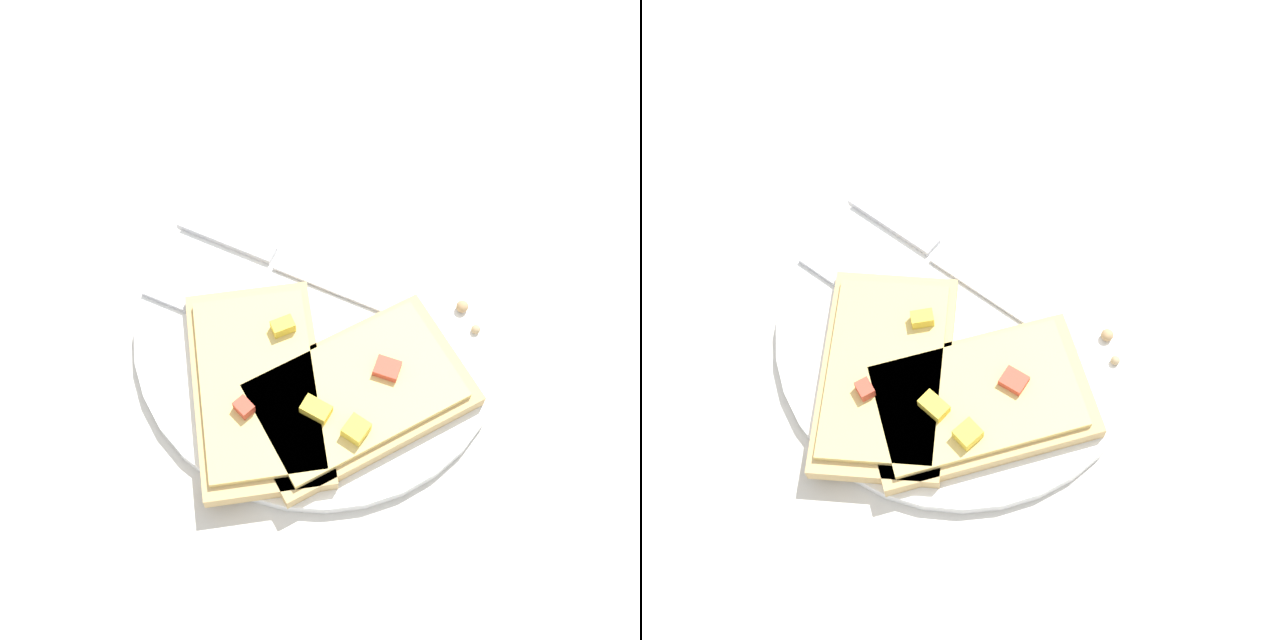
% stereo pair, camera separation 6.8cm
% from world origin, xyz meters
% --- Properties ---
extents(ground_plane, '(4.00, 4.00, 0.00)m').
position_xyz_m(ground_plane, '(0.00, 0.00, 0.00)').
color(ground_plane, beige).
extents(plate, '(0.29, 0.29, 0.01)m').
position_xyz_m(plate, '(0.00, 0.00, 0.01)').
color(plate, white).
rests_on(plate, ground).
extents(fork, '(0.09, 0.21, 0.01)m').
position_xyz_m(fork, '(-0.03, 0.01, 0.01)').
color(fork, '#B7B7BC').
rests_on(fork, plate).
extents(knife, '(0.09, 0.22, 0.01)m').
position_xyz_m(knife, '(0.02, 0.06, 0.01)').
color(knife, '#B7B7BC').
rests_on(knife, plate).
extents(pizza_slice_main, '(0.19, 0.14, 0.03)m').
position_xyz_m(pizza_slice_main, '(-0.03, -0.06, 0.02)').
color(pizza_slice_main, tan).
rests_on(pizza_slice_main, plate).
extents(pizza_slice_corner, '(0.17, 0.19, 0.03)m').
position_xyz_m(pizza_slice_corner, '(-0.07, -0.01, 0.02)').
color(pizza_slice_corner, tan).
rests_on(pizza_slice_corner, plate).
extents(crumb_scatter, '(0.02, 0.03, 0.01)m').
position_xyz_m(crumb_scatter, '(0.08, -0.08, 0.02)').
color(crumb_scatter, tan).
rests_on(crumb_scatter, plate).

